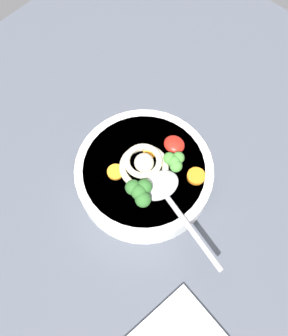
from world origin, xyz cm
name	(u,v)px	position (x,y,z in cm)	size (l,w,h in cm)	color
table_slab	(158,201)	(0.00, 0.00, 1.27)	(100.71, 100.71, 2.55)	#474C56
soup_bowl	(144,174)	(3.92, -0.77, 5.01)	(21.65, 21.65, 4.78)	white
noodle_pile	(144,164)	(4.05, -0.86, 8.38)	(8.40, 8.24, 3.38)	beige
soup_spoon	(163,192)	(-1.10, 0.50, 8.12)	(17.51, 7.52, 1.60)	#B7B7BC
chili_sauce_dollop	(174,144)	(2.89, -6.72, 8.09)	(3.39, 3.05, 1.53)	red
broccoli_floret_left	(140,191)	(1.20, 3.18, 9.57)	(4.54, 3.91, 3.59)	#7A9E60
broccoli_floret_front	(175,161)	(0.67, -4.06, 9.16)	(3.71, 3.19, 2.94)	#7A9E60
carrot_slice_extra_b	(150,153)	(4.94, -3.21, 7.57)	(2.06, 2.06, 0.49)	orange
carrot_slice_right	(115,172)	(6.63, 2.74, 7.60)	(2.55, 2.55, 0.54)	orange
carrot_slice_center	(196,176)	(-2.98, -4.95, 7.67)	(2.78, 2.78, 0.68)	orange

